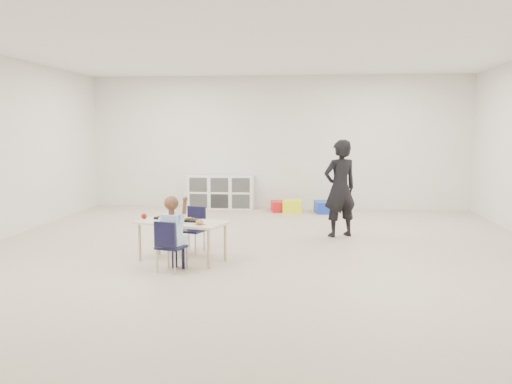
# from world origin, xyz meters

# --- Properties ---
(room) EXTENTS (9.00, 9.02, 2.80)m
(room) POSITION_xyz_m (0.00, 0.00, 1.40)
(room) COLOR tan
(room) RESTS_ON ground
(table) EXTENTS (1.24, 0.87, 0.51)m
(table) POSITION_xyz_m (-0.92, -0.35, 0.26)
(table) COLOR beige
(table) RESTS_ON ground
(chair_near) EXTENTS (0.37, 0.36, 0.62)m
(chair_near) POSITION_xyz_m (-0.93, -0.87, 0.31)
(chair_near) COLOR black
(chair_near) RESTS_ON ground
(chair_far) EXTENTS (0.37, 0.36, 0.62)m
(chair_far) POSITION_xyz_m (-0.91, 0.17, 0.31)
(chair_far) COLOR black
(chair_far) RESTS_ON ground
(child) EXTENTS (0.52, 0.52, 0.97)m
(child) POSITION_xyz_m (-0.93, -0.87, 0.48)
(child) COLOR #B8D6F9
(child) RESTS_ON chair_near
(lunch_tray_near) EXTENTS (0.26, 0.22, 0.03)m
(lunch_tray_near) POSITION_xyz_m (-0.81, -0.33, 0.53)
(lunch_tray_near) COLOR black
(lunch_tray_near) RESTS_ON table
(lunch_tray_far) EXTENTS (0.26, 0.22, 0.03)m
(lunch_tray_far) POSITION_xyz_m (-1.20, -0.18, 0.53)
(lunch_tray_far) COLOR black
(lunch_tray_far) RESTS_ON table
(milk_carton) EXTENTS (0.09, 0.09, 0.10)m
(milk_carton) POSITION_xyz_m (-0.92, -0.48, 0.56)
(milk_carton) COLOR white
(milk_carton) RESTS_ON table
(bread_roll) EXTENTS (0.09, 0.09, 0.07)m
(bread_roll) POSITION_xyz_m (-0.65, -0.55, 0.55)
(bread_roll) COLOR tan
(bread_roll) RESTS_ON table
(apple_near) EXTENTS (0.07, 0.07, 0.07)m
(apple_near) POSITION_xyz_m (-1.02, -0.26, 0.55)
(apple_near) COLOR maroon
(apple_near) RESTS_ON table
(apple_far) EXTENTS (0.07, 0.07, 0.07)m
(apple_far) POSITION_xyz_m (-1.46, -0.21, 0.55)
(apple_far) COLOR maroon
(apple_far) RESTS_ON table
(cubby_shelf) EXTENTS (1.40, 0.40, 0.70)m
(cubby_shelf) POSITION_xyz_m (-1.20, 4.28, 0.35)
(cubby_shelf) COLOR white
(cubby_shelf) RESTS_ON ground
(adult) EXTENTS (0.66, 0.58, 1.52)m
(adult) POSITION_xyz_m (1.15, 1.48, 0.76)
(adult) COLOR black
(adult) RESTS_ON ground
(bin_red) EXTENTS (0.41, 0.49, 0.21)m
(bin_red) POSITION_xyz_m (0.07, 3.98, 0.11)
(bin_red) COLOR red
(bin_red) RESTS_ON ground
(bin_yellow) EXTENTS (0.39, 0.50, 0.24)m
(bin_yellow) POSITION_xyz_m (0.34, 3.92, 0.12)
(bin_yellow) COLOR #F7F61A
(bin_yellow) RESTS_ON ground
(bin_blue) EXTENTS (0.45, 0.53, 0.24)m
(bin_blue) POSITION_xyz_m (0.98, 3.87, 0.12)
(bin_blue) COLOR #1734B2
(bin_blue) RESTS_ON ground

